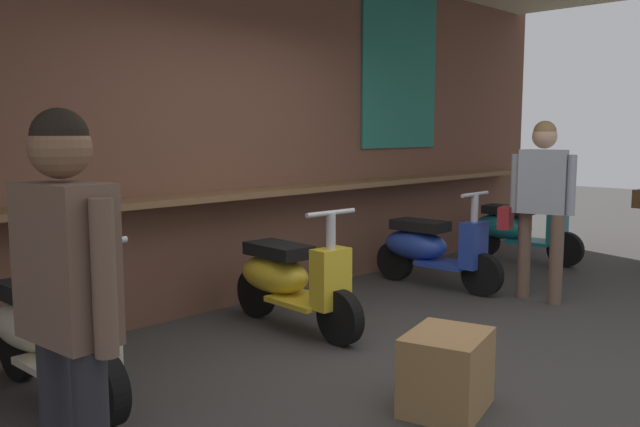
# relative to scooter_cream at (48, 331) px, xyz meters

# --- Properties ---
(ground_plane) EXTENTS (30.21, 30.21, 0.00)m
(ground_plane) POSITION_rel_scooter_cream_xyz_m (1.86, -1.08, -0.39)
(ground_plane) COLOR #383533
(market_stall_facade) EXTENTS (10.79, 2.51, 3.37)m
(market_stall_facade) POSITION_rel_scooter_cream_xyz_m (1.86, 0.77, 1.48)
(market_stall_facade) COLOR brown
(market_stall_facade) RESTS_ON ground_plane
(scooter_cream) EXTENTS (0.46, 1.40, 0.97)m
(scooter_cream) POSITION_rel_scooter_cream_xyz_m (0.00, 0.00, 0.00)
(scooter_cream) COLOR beige
(scooter_cream) RESTS_ON ground_plane
(scooter_yellow) EXTENTS (0.48, 1.40, 0.97)m
(scooter_yellow) POSITION_rel_scooter_cream_xyz_m (1.89, -0.00, 0.00)
(scooter_yellow) COLOR gold
(scooter_yellow) RESTS_ON ground_plane
(scooter_blue) EXTENTS (0.46, 1.40, 0.97)m
(scooter_blue) POSITION_rel_scooter_cream_xyz_m (3.82, 0.00, 0.00)
(scooter_blue) COLOR #233D9E
(scooter_blue) RESTS_ON ground_plane
(scooter_teal) EXTENTS (0.50, 1.40, 0.97)m
(scooter_teal) POSITION_rel_scooter_cream_xyz_m (5.62, -0.00, 0.00)
(scooter_teal) COLOR #197075
(scooter_teal) RESTS_ON ground_plane
(shopper_with_handbag) EXTENTS (0.40, 0.65, 1.63)m
(shopper_with_handbag) POSITION_rel_scooter_cream_xyz_m (4.04, -1.02, 0.59)
(shopper_with_handbag) COLOR brown
(shopper_with_handbag) RESTS_ON ground_plane
(shopper_browsing) EXTENTS (0.23, 0.55, 1.61)m
(shopper_browsing) POSITION_rel_scooter_cream_xyz_m (-0.54, -1.45, 0.59)
(shopper_browsing) COLOR #232328
(shopper_browsing) RESTS_ON ground_plane
(merchandise_crate) EXTENTS (0.59, 0.52, 0.43)m
(merchandise_crate) POSITION_rel_scooter_cream_xyz_m (1.43, -1.75, -0.17)
(merchandise_crate) COLOR olive
(merchandise_crate) RESTS_ON ground_plane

